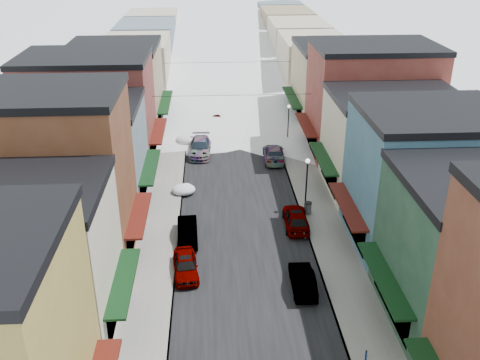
{
  "coord_description": "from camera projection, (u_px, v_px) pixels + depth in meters",
  "views": [
    {
      "loc": [
        -2.33,
        -13.31,
        21.7
      ],
      "look_at": [
        0.0,
        26.82,
        2.76
      ],
      "focal_mm": 40.0,
      "sensor_mm": 36.0,
      "label": 1
    }
  ],
  "objects": [
    {
      "name": "road",
      "position": [
        226.0,
        98.0,
        75.58
      ],
      "size": [
        10.0,
        160.0,
        0.01
      ],
      "primitive_type": "cube",
      "color": "black",
      "rests_on": "ground"
    },
    {
      "name": "sidewalk_left",
      "position": [
        180.0,
        98.0,
        75.2
      ],
      "size": [
        3.2,
        160.0,
        0.15
      ],
      "primitive_type": "cube",
      "color": "gray",
      "rests_on": "ground"
    },
    {
      "name": "sidewalk_right",
      "position": [
        273.0,
        97.0,
        75.89
      ],
      "size": [
        3.2,
        160.0,
        0.15
      ],
      "primitive_type": "cube",
      "color": "gray",
      "rests_on": "ground"
    },
    {
      "name": "curb_left",
      "position": [
        191.0,
        98.0,
        75.28
      ],
      "size": [
        0.1,
        160.0,
        0.15
      ],
      "primitive_type": "cube",
      "color": "slate",
      "rests_on": "ground"
    },
    {
      "name": "curb_right",
      "position": [
        262.0,
        97.0,
        75.81
      ],
      "size": [
        0.1,
        160.0,
        0.15
      ],
      "primitive_type": "cube",
      "color": "slate",
      "rests_on": "ground"
    },
    {
      "name": "bldg_l_cream",
      "position": [
        20.0,
        262.0,
        29.96
      ],
      "size": [
        11.3,
        8.2,
        9.5
      ],
      "color": "beige",
      "rests_on": "ground"
    },
    {
      "name": "bldg_l_brick_near",
      "position": [
        46.0,
        178.0,
        36.52
      ],
      "size": [
        12.3,
        8.2,
        12.5
      ],
      "color": "brown",
      "rests_on": "ground"
    },
    {
      "name": "bldg_l_grayblue",
      "position": [
        82.0,
        154.0,
        44.97
      ],
      "size": [
        11.3,
        9.2,
        9.0
      ],
      "color": "slate",
      "rests_on": "ground"
    },
    {
      "name": "bldg_l_brick_far",
      "position": [
        90.0,
        110.0,
        52.62
      ],
      "size": [
        13.3,
        9.2,
        11.0
      ],
      "color": "maroon",
      "rests_on": "ground"
    },
    {
      "name": "bldg_l_tan",
      "position": [
        116.0,
        88.0,
        61.92
      ],
      "size": [
        11.3,
        11.2,
        10.0
      ],
      "color": "#968562",
      "rests_on": "ground"
    },
    {
      "name": "bldg_r_blue",
      "position": [
        426.0,
        179.0,
        38.81
      ],
      "size": [
        11.3,
        9.2,
        10.5
      ],
      "color": "#396881",
      "rests_on": "ground"
    },
    {
      "name": "bldg_r_cream",
      "position": [
        392.0,
        143.0,
        47.28
      ],
      "size": [
        12.3,
        9.2,
        9.0
      ],
      "color": "beige",
      "rests_on": "ground"
    },
    {
      "name": "bldg_r_brick_far",
      "position": [
        371.0,
        100.0,
        54.91
      ],
      "size": [
        13.3,
        9.2,
        11.5
      ],
      "color": "maroon",
      "rests_on": "ground"
    },
    {
      "name": "bldg_r_tan",
      "position": [
        339.0,
        84.0,
        64.31
      ],
      "size": [
        11.3,
        11.2,
        9.5
      ],
      "color": "tan",
      "rests_on": "ground"
    },
    {
      "name": "distant_blocks",
      "position": [
        222.0,
        39.0,
        94.64
      ],
      "size": [
        34.0,
        55.0,
        8.0
      ],
      "color": "gray",
      "rests_on": "ground"
    },
    {
      "name": "overhead_cables",
      "position": [
        230.0,
        77.0,
        61.65
      ],
      "size": [
        16.4,
        15.04,
        0.04
      ],
      "color": "black",
      "rests_on": "ground"
    },
    {
      "name": "car_silver_sedan",
      "position": [
        185.0,
        265.0,
        36.77
      ],
      "size": [
        2.07,
        4.27,
        1.4
      ],
      "primitive_type": "imported",
      "rotation": [
        0.0,
        0.0,
        0.1
      ],
      "color": "#A8AAB1",
      "rests_on": "ground"
    },
    {
      "name": "car_dark_hatch",
      "position": [
        188.0,
        232.0,
        40.85
      ],
      "size": [
        1.69,
        4.33,
        1.41
      ],
      "primitive_type": "imported",
      "rotation": [
        0.0,
        0.0,
        0.05
      ],
      "color": "black",
      "rests_on": "ground"
    },
    {
      "name": "car_silver_wagon",
      "position": [
        200.0,
        147.0,
        56.41
      ],
      "size": [
        2.42,
        5.53,
        1.58
      ],
      "primitive_type": "imported",
      "rotation": [
        0.0,
        0.0,
        -0.04
      ],
      "color": "#919398",
      "rests_on": "ground"
    },
    {
      "name": "car_green_sedan",
      "position": [
        303.0,
        280.0,
        35.27
      ],
      "size": [
        1.55,
        4.21,
        1.38
      ],
      "primitive_type": "imported",
      "rotation": [
        0.0,
        0.0,
        3.12
      ],
      "color": "black",
      "rests_on": "ground"
    },
    {
      "name": "car_gray_suv",
      "position": [
        296.0,
        218.0,
        42.62
      ],
      "size": [
        2.01,
        4.7,
        1.58
      ],
      "primitive_type": "imported",
      "rotation": [
        0.0,
        0.0,
        3.11
      ],
      "color": "gray",
      "rests_on": "ground"
    },
    {
      "name": "car_black_sedan",
      "position": [
        274.0,
        153.0,
        54.98
      ],
      "size": [
        2.35,
        5.31,
        1.52
      ],
      "primitive_type": "imported",
      "rotation": [
        0.0,
        0.0,
        3.1
      ],
      "color": "black",
      "rests_on": "ground"
    },
    {
      "name": "car_lane_silver",
      "position": [
        216.0,
        120.0,
        64.75
      ],
      "size": [
        2.1,
        4.27,
        1.4
      ],
      "primitive_type": "imported",
      "rotation": [
        0.0,
        0.0,
        0.11
      ],
      "color": "#9C9DA4",
      "rests_on": "ground"
    },
    {
      "name": "car_lane_white",
      "position": [
        234.0,
        90.0,
        76.54
      ],
      "size": [
        2.52,
        5.12,
        1.4
      ],
      "primitive_type": "imported",
      "rotation": [
        0.0,
        0.0,
        3.1
      ],
      "color": "silver",
      "rests_on": "ground"
    },
    {
      "name": "trash_can",
      "position": [
        308.0,
        208.0,
        44.39
      ],
      "size": [
        0.62,
        0.62,
        1.04
      ],
      "color": "slate",
      "rests_on": "sidewalk_right"
    },
    {
      "name": "streetlamp_near",
      "position": [
        307.0,
        178.0,
        44.15
      ],
      "size": [
        0.38,
        0.38,
        4.61
      ],
      "color": "black",
      "rests_on": "sidewalk_right"
    },
    {
      "name": "streetlamp_far",
      "position": [
        288.0,
        119.0,
        58.64
      ],
      "size": [
        0.35,
        0.35,
        4.24
      ],
      "color": "black",
      "rests_on": "sidewalk_right"
    },
    {
      "name": "snow_pile_mid",
      "position": [
        184.0,
        189.0,
        48.15
      ],
      "size": [
        2.12,
        2.51,
        0.9
      ],
      "color": "white",
      "rests_on": "ground"
    },
    {
      "name": "snow_pile_far",
      "position": [
        188.0,
        139.0,
        59.24
      ],
      "size": [
        2.65,
        2.83,
        1.12
      ],
      "color": "white",
      "rests_on": "ground"
    }
  ]
}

